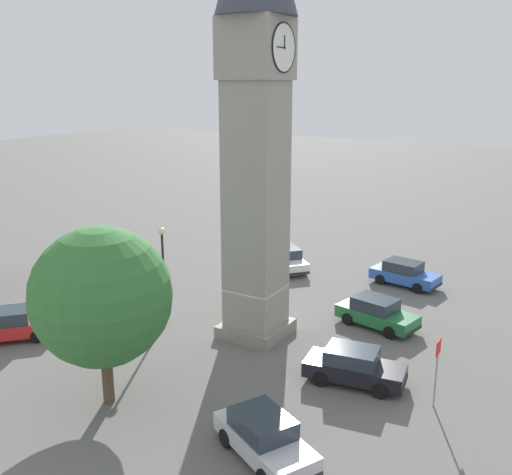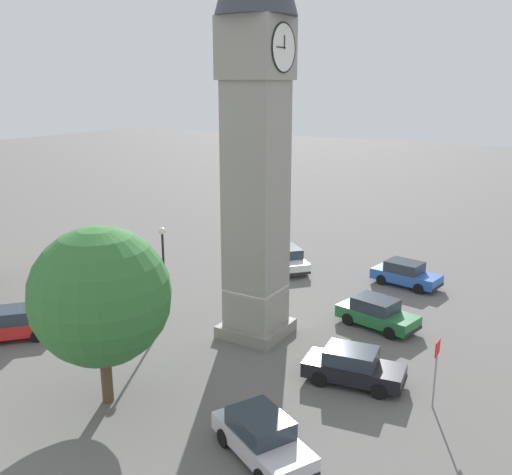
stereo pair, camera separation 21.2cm
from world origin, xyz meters
TOP-DOWN VIEW (x-y plane):
  - ground_plane at (0.00, 0.00)m, footprint 200.00×200.00m
  - clock_tower at (0.00, 0.00)m, footprint 3.65×3.65m
  - car_blue_kerb at (2.09, 5.97)m, footprint 2.25×4.32m
  - car_silver_kerb at (-9.85, -3.46)m, footprint 4.03×4.19m
  - car_red_corner at (-3.92, 4.86)m, footprint 2.55×4.40m
  - car_white_side at (6.64, -10.02)m, footprint 4.18×4.04m
  - car_black_far at (8.27, 5.21)m, footprint 3.40×4.44m
  - car_green_alley at (-10.82, 4.26)m, footprint 2.34×4.35m
  - pedestrian at (-3.10, -3.04)m, footprint 0.52×0.34m
  - tree at (8.37, -1.76)m, footprint 5.33×5.33m
  - lamp_post at (0.99, -4.97)m, footprint 0.36×0.36m
  - road_sign at (2.21, 9.32)m, footprint 0.60×0.07m

SIDE VIEW (x-z plane):
  - ground_plane at x=0.00m, z-range 0.00..0.00m
  - car_blue_kerb at x=2.09m, z-range 0.00..1.53m
  - car_silver_kerb at x=-9.85m, z-range 0.00..1.53m
  - car_red_corner at x=-3.92m, z-range 0.00..1.53m
  - car_white_side at x=6.64m, z-range 0.00..1.53m
  - car_black_far at x=8.27m, z-range 0.00..1.53m
  - car_green_alley at x=-10.82m, z-range 0.00..1.53m
  - pedestrian at x=-3.10m, z-range 0.16..1.86m
  - road_sign at x=2.21m, z-range 0.50..3.30m
  - lamp_post at x=0.99m, z-range 0.85..5.90m
  - tree at x=8.37m, z-range 0.87..7.95m
  - clock_tower at x=0.00m, z-range 1.85..23.40m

